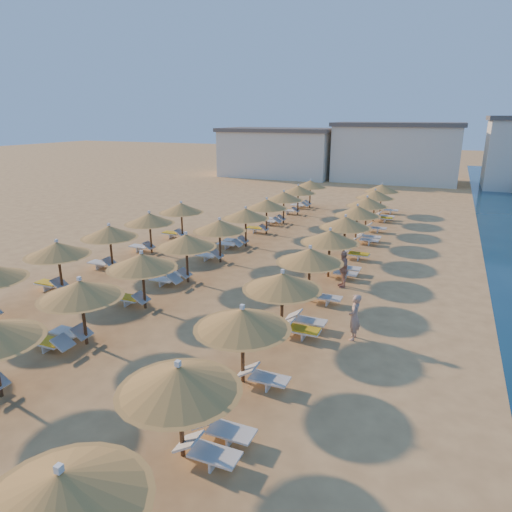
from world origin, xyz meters
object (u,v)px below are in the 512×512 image
at_px(beachgoer_a, 354,317).
at_px(beachgoer_c, 343,269).
at_px(parasol_row_west, 204,233).
at_px(parasol_row_east, 321,246).

height_order(beachgoer_a, beachgoer_c, beachgoer_c).
bearing_deg(parasol_row_west, beachgoer_a, -27.67).
xyz_separation_m(beachgoer_a, beachgoer_c, (-1.61, 5.32, 0.01)).
xyz_separation_m(parasol_row_west, beachgoer_c, (7.34, 0.63, -1.21)).
height_order(parasol_row_west, beachgoer_a, parasol_row_west).
relative_size(parasol_row_east, beachgoer_c, 23.24).
xyz_separation_m(parasol_row_east, beachgoer_a, (2.62, -4.69, -1.22)).
distance_m(parasol_row_west, beachgoer_c, 7.47).
bearing_deg(beachgoer_a, beachgoer_c, -164.02).
bearing_deg(parasol_row_east, parasol_row_west, 180.00).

